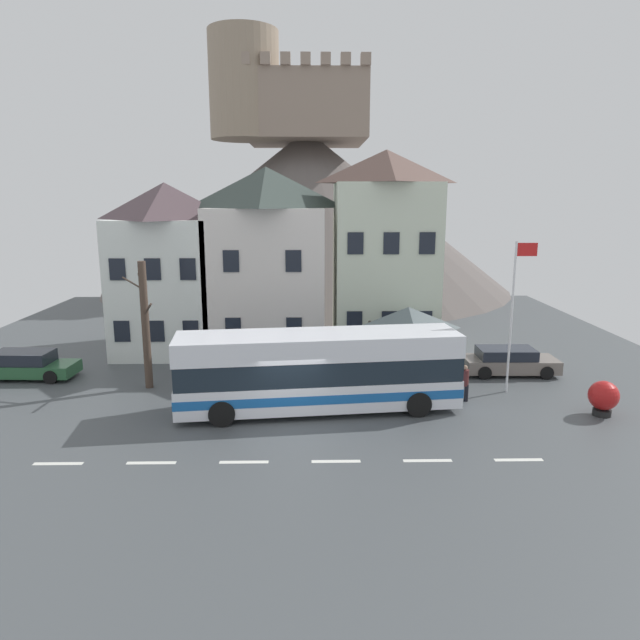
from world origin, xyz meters
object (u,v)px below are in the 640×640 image
(townhouse_00, at_px, (168,268))
(flagpole, at_px, (514,306))
(bus_shelter, at_px, (408,318))
(harbour_buoy, at_px, (603,397))
(hilltop_castle, at_px, (306,206))
(parked_car_01, at_px, (26,365))
(pedestrian_00, at_px, (452,374))
(parked_car_00, at_px, (509,361))
(transit_bus, at_px, (319,372))
(bare_tree_00, at_px, (145,324))
(townhouse_02, at_px, (384,254))
(public_bench, at_px, (355,353))
(pedestrian_01, at_px, (464,382))
(townhouse_01, at_px, (267,260))

(townhouse_00, distance_m, flagpole, 18.44)
(bus_shelter, height_order, flagpole, flagpole)
(townhouse_00, height_order, harbour_buoy, townhouse_00)
(hilltop_castle, height_order, parked_car_01, hilltop_castle)
(pedestrian_00, bearing_deg, parked_car_00, 39.32)
(transit_bus, xyz_separation_m, parked_car_01, (-13.88, 4.48, -0.97))
(pedestrian_00, xyz_separation_m, harbour_buoy, (5.35, -2.62, -0.14))
(bus_shelter, bearing_deg, bare_tree_00, -173.31)
(townhouse_00, height_order, bare_tree_00, townhouse_00)
(bus_shelter, relative_size, parked_car_00, 0.80)
(townhouse_02, height_order, harbour_buoy, townhouse_02)
(townhouse_02, bearing_deg, bare_tree_00, -151.15)
(bare_tree_00, bearing_deg, townhouse_00, 94.71)
(hilltop_castle, bearing_deg, flagpole, -73.62)
(townhouse_00, relative_size, parked_car_00, 2.07)
(public_bench, relative_size, harbour_buoy, 1.23)
(hilltop_castle, distance_m, parked_car_00, 31.12)
(pedestrian_01, xyz_separation_m, flagpole, (2.29, 1.12, 3.05))
(townhouse_00, distance_m, parked_car_01, 8.78)
(harbour_buoy, bearing_deg, townhouse_00, 151.19)
(townhouse_01, height_order, parked_car_00, townhouse_01)
(bus_shelter, distance_m, harbour_buoy, 8.87)
(bare_tree_00, bearing_deg, bus_shelter, 6.69)
(townhouse_02, relative_size, parked_car_00, 2.44)
(townhouse_00, xyz_separation_m, townhouse_02, (11.99, -0.62, 0.84))
(bus_shelter, bearing_deg, townhouse_00, 156.28)
(townhouse_01, bearing_deg, bus_shelter, -39.34)
(townhouse_01, bearing_deg, hilltop_castle, 84.98)
(public_bench, distance_m, flagpole, 8.73)
(hilltop_castle, bearing_deg, bare_tree_00, -102.95)
(townhouse_02, xyz_separation_m, parked_car_01, (-17.64, -4.78, -4.84))
(parked_car_00, distance_m, pedestrian_01, 4.91)
(parked_car_01, distance_m, public_bench, 16.07)
(townhouse_02, bearing_deg, hilltop_castle, 100.50)
(bus_shelter, bearing_deg, hilltop_castle, 99.82)
(transit_bus, xyz_separation_m, pedestrian_01, (6.18, 0.98, -0.79))
(parked_car_01, height_order, flagpole, flagpole)
(townhouse_02, distance_m, hilltop_castle, 24.53)
(public_bench, bearing_deg, townhouse_00, 163.60)
(parked_car_00, relative_size, pedestrian_01, 2.87)
(bus_shelter, relative_size, public_bench, 2.08)
(parked_car_00, xyz_separation_m, pedestrian_01, (-3.19, -3.73, 0.18))
(hilltop_castle, relative_size, flagpole, 5.74)
(bus_shelter, relative_size, pedestrian_00, 2.30)
(townhouse_02, height_order, parked_car_01, townhouse_02)
(townhouse_00, bearing_deg, hilltop_castle, 72.14)
(townhouse_02, relative_size, pedestrian_01, 7.01)
(bus_shelter, xyz_separation_m, pedestrian_01, (1.87, -3.40, -2.06))
(townhouse_00, distance_m, pedestrian_01, 17.36)
(hilltop_castle, bearing_deg, public_bench, -84.16)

